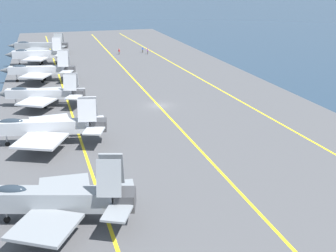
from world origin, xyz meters
The scene contains 14 objects.
ground_plane centered at (0.00, 0.00, 0.00)m, with size 2000.00×2000.00×0.00m, color #23384C.
carrier_deck centered at (0.00, 0.00, 0.20)m, with size 222.15×54.25×0.40m, color #4C4C4F.
deck_stripe_foul_line centered at (0.00, -14.92, 0.40)m, with size 199.93×0.36×0.01m, color yellow.
deck_stripe_centerline centered at (0.00, 0.00, 0.40)m, with size 199.93×0.36×0.01m, color yellow.
deck_stripe_edge_line centered at (0.00, 14.92, 0.40)m, with size 199.93×0.36×0.01m, color yellow.
parked_jet_third centered at (-33.15, 18.66, 2.83)m, with size 12.52×15.45×6.64m.
parked_jet_fourth centered at (-13.27, 19.15, 2.96)m, with size 13.79×17.06×6.39m.
parked_jet_fifth centered at (5.10, 19.35, 2.70)m, with size 12.32×15.53×5.84m.
parked_jet_sixth centered at (24.21, 19.74, 2.99)m, with size 12.20×16.00×6.69m.
parked_jet_seventh centered at (43.32, 20.20, 3.15)m, with size 12.78×15.42×6.85m.
parked_jet_eighth centered at (60.54, 19.70, 2.75)m, with size 12.32×17.45×5.89m.
crew_red_vest centered at (52.59, -2.38, 1.35)m, with size 0.46×0.40×1.73m.
crew_purple_vest centered at (50.71, -10.40, 1.38)m, with size 0.42×0.32×1.78m.
crew_blue_vest centered at (53.91, -9.66, 1.36)m, with size 0.29×0.40×1.75m.
Camera 1 is at (-68.08, 18.19, 21.71)m, focal length 45.00 mm.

